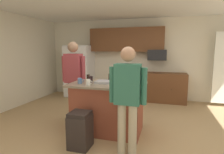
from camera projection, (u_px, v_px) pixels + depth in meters
floor at (118, 131)px, 3.68m from camera, size 7.04×7.04×0.00m
back_wall at (139, 59)px, 6.15m from camera, size 6.40×0.10×2.60m
cabinet_run_upper at (126, 40)px, 5.98m from camera, size 2.40×0.38×0.75m
cabinet_run_lower at (156, 87)px, 5.80m from camera, size 1.80×0.63×0.90m
refrigerator at (79, 71)px, 6.37m from camera, size 0.87×0.76×1.75m
microwave_over_range at (157, 55)px, 5.67m from camera, size 0.56×0.40×0.32m
kitchen_island at (108, 107)px, 3.63m from camera, size 1.44×0.89×0.97m
person_elder_center at (128, 94)px, 2.76m from camera, size 0.57×0.22×1.66m
person_guest_right at (74, 75)px, 4.18m from camera, size 0.57×0.24×1.79m
glass_stout_tall at (110, 78)px, 3.78m from camera, size 0.07×0.07×0.16m
glass_dark_ale at (91, 80)px, 3.57m from camera, size 0.08×0.08×0.14m
tumbler_amber at (88, 78)px, 3.69m from camera, size 0.06×0.06×0.16m
mug_ceramic_white at (88, 82)px, 3.36m from camera, size 0.12×0.08×0.11m
glass_short_whisky at (135, 80)px, 3.57m from camera, size 0.06×0.06×0.13m
mug_blue_stoneware at (80, 81)px, 3.53m from camera, size 0.13×0.08×0.11m
serving_tray at (107, 82)px, 3.58m from camera, size 0.44×0.30×0.04m
trash_bin at (80, 130)px, 3.04m from camera, size 0.34×0.34×0.61m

